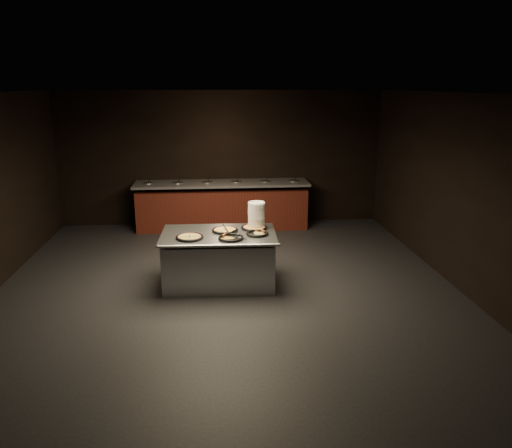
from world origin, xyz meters
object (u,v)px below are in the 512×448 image
object	(u,v)px
serving_counter	(219,260)
pan_cheese_whole	(225,230)
plate_stack	(256,215)
pan_veggie_whole	(190,237)

from	to	relation	value
serving_counter	pan_cheese_whole	xyz separation A→B (m)	(0.10, 0.10, 0.45)
serving_counter	plate_stack	size ratio (longest dim) A/B	4.37
serving_counter	pan_cheese_whole	bearing A→B (deg)	46.43
pan_veggie_whole	serving_counter	bearing A→B (deg)	27.75
serving_counter	pan_veggie_whole	distance (m)	0.66
plate_stack	pan_cheese_whole	size ratio (longest dim) A/B	1.00
plate_stack	pan_veggie_whole	world-z (taller)	plate_stack
plate_stack	pan_cheese_whole	world-z (taller)	plate_stack
plate_stack	serving_counter	bearing A→B (deg)	-155.32
plate_stack	pan_cheese_whole	bearing A→B (deg)	-160.58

